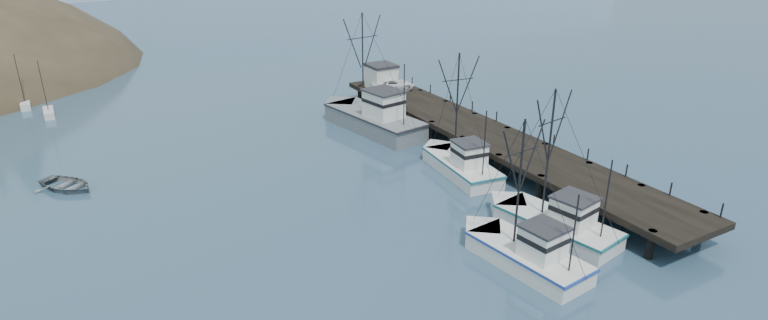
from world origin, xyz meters
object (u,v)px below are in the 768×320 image
trawler_far (460,164)px  pickup_truck (393,84)px  trawler_near (553,222)px  work_vessel (372,118)px  pier_shed (381,76)px  motorboat (68,189)px  trawler_mid (524,253)px  pier (485,135)px

trawler_far → pickup_truck: 19.99m
trawler_near → work_vessel: work_vessel is taller
trawler_near → pickup_truck: trawler_near is taller
trawler_near → pier_shed: trawler_near is taller
trawler_far → motorboat: size_ratio=2.08×
trawler_near → pickup_truck: size_ratio=2.15×
trawler_near → pier_shed: (4.77, 32.49, 2.60)m
trawler_near → trawler_mid: (-4.49, -2.05, -0.00)m
trawler_mid → motorboat: 36.26m
pier → trawler_mid: (-10.11, -16.54, -0.87)m
pickup_truck → pier_shed: bearing=36.2°
trawler_mid → motorboat: trawler_mid is taller
pier → trawler_near: size_ratio=4.19×
pickup_truck → pier: bearing=-167.6°
pier_shed → motorboat: (-33.55, -7.63, -3.42)m
trawler_far → pier_shed: size_ratio=3.30×
trawler_near → motorboat: trawler_near is taller
work_vessel → pier_shed: work_vessel is taller
motorboat → pier_shed: bearing=-22.6°
pier → trawler_mid: bearing=-121.4°
work_vessel → pier_shed: bearing=54.0°
trawler_mid → work_vessel: 27.72m
pickup_truck → trawler_mid: bearing=175.1°
trawler_near → work_vessel: 25.36m
pier_shed → motorboat: 34.58m
trawler_far → motorboat: (-29.49, 13.14, -0.82)m
trawler_far → pickup_truck: size_ratio=2.16×
trawler_near → work_vessel: size_ratio=0.73×
trawler_far → pickup_truck: bearing=76.3°
pickup_truck → motorboat: bearing=112.0°
trawler_near → work_vessel: (-0.41, 25.36, 0.41)m
pickup_truck → motorboat: 34.86m
pier → work_vessel: size_ratio=3.08×
trawler_mid → motorboat: bearing=132.1°
trawler_mid → trawler_far: size_ratio=0.93×
pier → pickup_truck: 16.59m
motorboat → trawler_near: bearing=-76.2°
trawler_far → pier_shed: (4.06, 20.78, 2.60)m
work_vessel → pickup_truck: work_vessel is taller
trawler_far → pier_shed: trawler_far is taller
work_vessel → trawler_far: bearing=-85.3°
trawler_far → pickup_truck: trawler_far is taller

